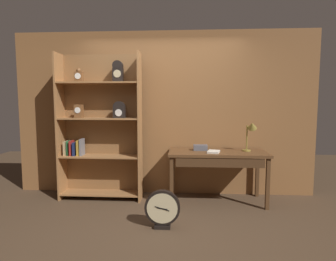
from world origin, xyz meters
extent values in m
plane|color=#4C3826|center=(0.00, 0.00, 0.00)|extent=(10.00, 10.00, 0.00)
cube|color=brown|center=(0.00, 1.37, 1.30)|extent=(4.80, 0.05, 2.60)
cube|color=#9E6B3D|center=(-1.54, 1.01, 1.11)|extent=(0.02, 0.32, 2.21)
cube|color=#9E6B3D|center=(-0.32, 1.01, 1.11)|extent=(0.03, 0.32, 2.21)
cube|color=brown|center=(-0.93, 1.16, 1.11)|extent=(1.25, 0.01, 2.21)
cube|color=#9E6B3D|center=(-0.93, 1.01, 0.09)|extent=(1.20, 0.31, 0.02)
cube|color=#9E6B3D|center=(-0.93, 1.01, 0.66)|extent=(1.20, 0.31, 0.02)
cube|color=#9E6B3D|center=(-0.93, 1.01, 1.24)|extent=(1.20, 0.31, 0.02)
cube|color=#9E6B3D|center=(-0.93, 1.01, 1.77)|extent=(1.20, 0.31, 0.02)
cube|color=brown|center=(-1.23, 0.99, 1.85)|extent=(0.12, 0.08, 0.15)
sphere|color=brown|center=(-1.23, 0.99, 1.95)|extent=(0.07, 0.07, 0.07)
cylinder|color=white|center=(-1.23, 0.95, 1.87)|extent=(0.09, 0.01, 0.09)
cube|color=brown|center=(-1.24, 0.98, 1.35)|extent=(0.11, 0.10, 0.20)
cylinder|color=white|center=(-1.24, 0.93, 1.36)|extent=(0.09, 0.01, 0.09)
cube|color=black|center=(-0.64, 1.02, 1.88)|extent=(0.15, 0.10, 0.21)
cylinder|color=black|center=(-0.64, 1.02, 2.02)|extent=(0.15, 0.10, 0.15)
cylinder|color=#C6B78C|center=(-0.64, 0.97, 1.90)|extent=(0.11, 0.01, 0.11)
cube|color=black|center=(-0.63, 0.99, 1.32)|extent=(0.18, 0.09, 0.14)
cylinder|color=black|center=(-0.63, 0.99, 1.41)|extent=(0.18, 0.09, 0.18)
cylinder|color=silver|center=(-0.63, 0.94, 1.33)|extent=(0.10, 0.01, 0.10)
cube|color=tan|center=(-1.47, 1.01, 0.78)|extent=(0.02, 0.17, 0.22)
cube|color=#236638|center=(-1.43, 1.02, 0.79)|extent=(0.02, 0.12, 0.22)
cube|color=maroon|center=(-1.37, 1.00, 0.79)|extent=(0.02, 0.16, 0.23)
cube|color=#19234C|center=(-1.32, 0.99, 0.78)|extent=(0.03, 0.16, 0.20)
cube|color=#B78C2D|center=(-1.26, 1.01, 0.79)|extent=(0.04, 0.15, 0.23)
cube|color=slate|center=(-1.21, 1.00, 0.80)|extent=(0.03, 0.16, 0.25)
cube|color=brown|center=(0.83, 0.98, 0.74)|extent=(1.42, 0.66, 0.04)
cube|color=#50321B|center=(0.17, 0.71, 0.36)|extent=(0.05, 0.05, 0.72)
cube|color=#50321B|center=(1.49, 0.71, 0.36)|extent=(0.05, 0.05, 0.72)
cube|color=#50321B|center=(0.17, 1.26, 0.36)|extent=(0.05, 0.05, 0.72)
cube|color=#50321B|center=(1.49, 1.26, 0.36)|extent=(0.05, 0.05, 0.72)
cube|color=#472C18|center=(0.83, 0.68, 0.65)|extent=(1.21, 0.03, 0.12)
cylinder|color=olive|center=(1.26, 1.02, 0.77)|extent=(0.12, 0.12, 0.02)
cylinder|color=olive|center=(1.26, 1.02, 0.97)|extent=(0.02, 0.02, 0.36)
cone|color=olive|center=(1.32, 0.97, 1.15)|extent=(0.17, 0.19, 0.16)
cube|color=#595960|center=(0.59, 1.05, 0.80)|extent=(0.21, 0.12, 0.08)
cube|color=silver|center=(0.77, 0.87, 0.78)|extent=(0.21, 0.25, 0.02)
cube|color=black|center=(0.09, 0.05, 0.02)|extent=(0.19, 0.11, 0.04)
cylinder|color=black|center=(0.09, 0.05, 0.25)|extent=(0.42, 0.06, 0.42)
cylinder|color=#C6B78C|center=(0.09, 0.01, 0.25)|extent=(0.36, 0.01, 0.36)
cube|color=black|center=(0.09, 0.01, 0.25)|extent=(0.13, 0.01, 0.03)
cube|color=black|center=(0.09, 0.01, 0.25)|extent=(0.17, 0.01, 0.06)
camera|label=1|loc=(0.36, -3.11, 1.47)|focal=29.78mm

